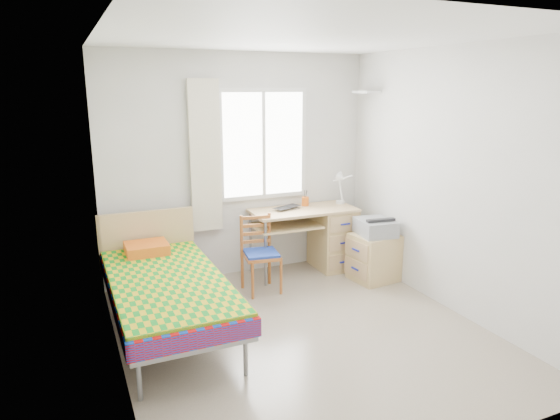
% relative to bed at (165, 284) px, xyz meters
% --- Properties ---
extents(floor, '(3.50, 3.50, 0.00)m').
position_rel_bed_xyz_m(floor, '(1.13, -0.60, -0.45)').
color(floor, '#BCAD93').
rests_on(floor, ground).
extents(ceiling, '(3.50, 3.50, 0.00)m').
position_rel_bed_xyz_m(ceiling, '(1.13, -0.60, 2.15)').
color(ceiling, white).
rests_on(ceiling, wall_back).
extents(wall_back, '(3.20, 0.00, 3.20)m').
position_rel_bed_xyz_m(wall_back, '(1.13, 1.15, 0.85)').
color(wall_back, silver).
rests_on(wall_back, ground).
extents(wall_left, '(0.00, 3.50, 3.50)m').
position_rel_bed_xyz_m(wall_left, '(-0.47, -0.60, 0.85)').
color(wall_left, silver).
rests_on(wall_left, ground).
extents(wall_right, '(0.00, 3.50, 3.50)m').
position_rel_bed_xyz_m(wall_right, '(2.73, -0.60, 0.85)').
color(wall_right, silver).
rests_on(wall_right, ground).
extents(window, '(1.10, 0.04, 1.30)m').
position_rel_bed_xyz_m(window, '(1.43, 1.13, 1.10)').
color(window, white).
rests_on(window, wall_back).
extents(curtain, '(0.35, 0.05, 1.70)m').
position_rel_bed_xyz_m(curtain, '(0.71, 1.08, 1.00)').
color(curtain, white).
rests_on(curtain, wall_back).
extents(floating_shelf, '(0.20, 0.32, 0.03)m').
position_rel_bed_xyz_m(floating_shelf, '(2.62, 0.80, 1.70)').
color(floating_shelf, white).
rests_on(floating_shelf, wall_right).
extents(bed, '(1.01, 2.13, 0.92)m').
position_rel_bed_xyz_m(bed, '(0.00, 0.00, 0.00)').
color(bed, gray).
rests_on(bed, floor).
extents(desk, '(1.27, 0.60, 0.79)m').
position_rel_bed_xyz_m(desk, '(2.17, 0.85, -0.02)').
color(desk, tan).
rests_on(desk, floor).
extents(chair, '(0.42, 0.42, 0.85)m').
position_rel_bed_xyz_m(chair, '(1.14, 0.53, 0.03)').
color(chair, '#974B1D').
rests_on(chair, floor).
extents(cabinet, '(0.55, 0.50, 0.55)m').
position_rel_bed_xyz_m(cabinet, '(2.48, 0.27, -0.17)').
color(cabinet, tan).
rests_on(cabinet, floor).
extents(printer, '(0.43, 0.48, 0.19)m').
position_rel_bed_xyz_m(printer, '(2.47, 0.27, 0.20)').
color(printer, gray).
rests_on(printer, cabinet).
extents(laptop, '(0.42, 0.36, 0.03)m').
position_rel_bed_xyz_m(laptop, '(1.68, 0.88, 0.36)').
color(laptop, black).
rests_on(laptop, desk).
extents(pen_cup, '(0.09, 0.09, 0.11)m').
position_rel_bed_xyz_m(pen_cup, '(1.93, 1.00, 0.40)').
color(pen_cup, orange).
rests_on(pen_cup, desk).
extents(task_lamp, '(0.23, 0.33, 0.44)m').
position_rel_bed_xyz_m(task_lamp, '(2.33, 0.81, 0.61)').
color(task_lamp, white).
rests_on(task_lamp, desk).
extents(book, '(0.28, 0.31, 0.02)m').
position_rel_bed_xyz_m(book, '(1.65, 0.87, 0.14)').
color(book, gray).
rests_on(book, desk).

